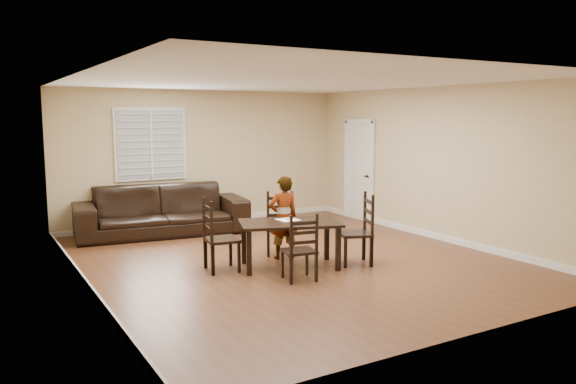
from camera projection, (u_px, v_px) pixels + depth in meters
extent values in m
plane|color=brown|center=(291.00, 259.00, 8.62)|extent=(7.00, 7.00, 0.00)
cube|color=#D0BB8C|center=(204.00, 157.00, 11.43)|extent=(6.00, 0.04, 2.70)
cube|color=#D0BB8C|center=(473.00, 203.00, 5.43)|extent=(6.00, 0.04, 2.70)
cube|color=#D0BB8C|center=(82.00, 184.00, 6.94)|extent=(0.04, 7.00, 2.70)
cube|color=#D0BB8C|center=(437.00, 164.00, 9.93)|extent=(0.04, 7.00, 2.70)
cube|color=white|center=(291.00, 81.00, 8.25)|extent=(6.00, 7.00, 0.04)
cube|color=white|center=(151.00, 144.00, 10.80)|extent=(1.40, 0.08, 1.40)
cube|color=white|center=(359.00, 171.00, 11.84)|extent=(0.06, 0.94, 2.05)
cylinder|color=#332114|center=(367.00, 176.00, 11.58)|extent=(0.06, 0.06, 0.02)
cube|color=white|center=(205.00, 220.00, 11.59)|extent=(6.00, 0.03, 0.10)
cube|color=white|center=(88.00, 285.00, 7.12)|extent=(0.03, 7.00, 0.10)
cube|color=white|center=(433.00, 236.00, 10.09)|extent=(0.03, 7.00, 0.10)
cube|color=black|center=(290.00, 223.00, 8.10)|extent=(1.62, 1.23, 0.04)
cube|color=black|center=(249.00, 253.00, 7.71)|extent=(0.09, 0.09, 0.63)
cube|color=black|center=(338.00, 249.00, 7.94)|extent=(0.09, 0.09, 0.63)
cube|color=black|center=(244.00, 243.00, 8.34)|extent=(0.09, 0.09, 0.63)
cube|color=black|center=(327.00, 239.00, 8.57)|extent=(0.09, 0.09, 0.63)
cube|color=black|center=(280.00, 228.00, 8.91)|extent=(0.58, 0.57, 0.04)
cube|color=black|center=(280.00, 221.00, 9.09)|extent=(0.41, 0.24, 0.99)
cube|color=black|center=(268.00, 244.00, 8.75)|extent=(0.05, 0.05, 0.40)
cube|color=black|center=(293.00, 244.00, 8.77)|extent=(0.05, 0.05, 0.40)
cube|color=black|center=(268.00, 239.00, 9.11)|extent=(0.05, 0.05, 0.40)
cube|color=black|center=(292.00, 239.00, 9.12)|extent=(0.05, 0.05, 0.40)
cube|color=black|center=(299.00, 251.00, 7.50)|extent=(0.47, 0.45, 0.04)
cube|color=black|center=(304.00, 249.00, 7.32)|extent=(0.41, 0.11, 0.92)
cube|color=black|center=(307.00, 262.00, 7.74)|extent=(0.04, 0.04, 0.38)
cube|color=black|center=(282.00, 264.00, 7.61)|extent=(0.04, 0.04, 0.38)
cube|color=black|center=(316.00, 268.00, 7.43)|extent=(0.04, 0.04, 0.38)
cube|color=black|center=(291.00, 270.00, 7.31)|extent=(0.04, 0.04, 0.38)
cube|color=black|center=(222.00, 240.00, 7.94)|extent=(0.49, 0.52, 0.04)
cube|color=black|center=(208.00, 236.00, 7.86)|extent=(0.10, 0.47, 1.04)
cube|color=black|center=(239.00, 258.00, 7.86)|extent=(0.05, 0.05, 0.43)
cube|color=black|center=(231.00, 251.00, 8.23)|extent=(0.05, 0.05, 0.43)
cube|color=black|center=(213.00, 260.00, 7.72)|extent=(0.05, 0.05, 0.43)
cube|color=black|center=(206.00, 254.00, 8.09)|extent=(0.05, 0.05, 0.43)
cube|color=black|center=(355.00, 234.00, 8.30)|extent=(0.59, 0.61, 0.04)
cube|color=black|center=(368.00, 228.00, 8.32)|extent=(0.22, 0.46, 1.06)
cube|color=black|center=(339.00, 247.00, 8.51)|extent=(0.06, 0.06, 0.43)
cube|color=black|center=(345.00, 253.00, 8.11)|extent=(0.06, 0.06, 0.43)
cube|color=black|center=(363.00, 246.00, 8.56)|extent=(0.06, 0.06, 0.43)
cube|color=black|center=(371.00, 252.00, 8.16)|extent=(0.06, 0.06, 0.43)
imported|color=gray|center=(283.00, 218.00, 8.60)|extent=(0.50, 0.36, 1.28)
cube|color=white|center=(288.00, 220.00, 8.25)|extent=(0.30, 0.30, 0.00)
torus|color=gold|center=(289.00, 218.00, 8.25)|extent=(0.09, 0.09, 0.03)
torus|color=white|center=(289.00, 218.00, 8.25)|extent=(0.08, 0.08, 0.02)
imported|color=black|center=(162.00, 210.00, 10.40)|extent=(3.22, 1.58, 0.90)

